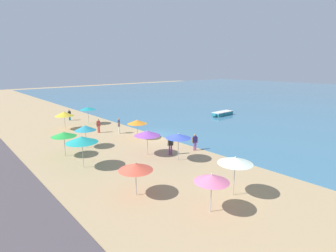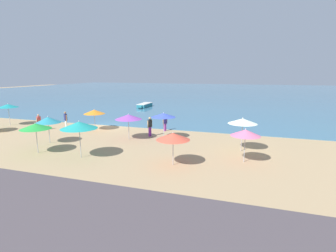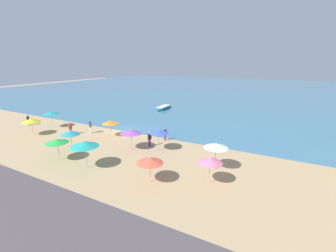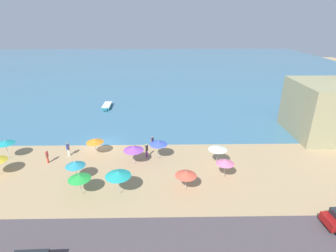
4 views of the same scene
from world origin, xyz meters
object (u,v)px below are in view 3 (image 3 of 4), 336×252
at_px(beach_umbrella_1, 210,160).
at_px(beach_umbrella_7, 57,141).
at_px(beach_umbrella_6, 31,120).
at_px(skiff_nearshore, 163,108).
at_px(bather_0, 149,138).
at_px(beach_umbrella_3, 85,144).
at_px(bather_2, 90,126).
at_px(beach_umbrella_8, 111,122).
at_px(bather_1, 70,128).
at_px(beach_umbrella_0, 131,132).
at_px(beach_umbrella_9, 159,132).
at_px(beach_umbrella_4, 51,113).
at_px(beach_umbrella_10, 216,146).
at_px(bather_3, 165,134).
at_px(beach_umbrella_2, 70,132).
at_px(beach_umbrella_5, 150,160).
at_px(bather_4, 28,120).

relative_size(beach_umbrella_1, beach_umbrella_7, 1.00).
relative_size(beach_umbrella_6, skiff_nearshore, 0.54).
height_order(bather_0, skiff_nearshore, bather_0).
xyz_separation_m(beach_umbrella_3, bather_2, (-7.52, 7.76, -1.30)).
xyz_separation_m(beach_umbrella_8, bather_1, (-5.27, -2.01, -0.94)).
xyz_separation_m(beach_umbrella_6, beach_umbrella_8, (9.64, 4.42, -0.11)).
bearing_deg(beach_umbrella_8, beach_umbrella_0, -25.34).
bearing_deg(bather_1, beach_umbrella_9, 3.15).
bearing_deg(bather_1, skiff_nearshore, 81.32).
relative_size(beach_umbrella_4, beach_umbrella_8, 1.13).
relative_size(beach_umbrella_4, beach_umbrella_10, 0.96).
relative_size(beach_umbrella_10, bather_2, 1.42).
relative_size(beach_umbrella_1, beach_umbrella_4, 0.93).
xyz_separation_m(beach_umbrella_9, bather_2, (-11.27, 0.94, -1.12)).
relative_size(beach_umbrella_1, bather_3, 1.41).
distance_m(beach_umbrella_3, beach_umbrella_7, 3.71).
distance_m(beach_umbrella_9, bather_0, 1.91).
distance_m(beach_umbrella_3, beach_umbrella_6, 14.31).
xyz_separation_m(beach_umbrella_1, beach_umbrella_2, (-15.73, -0.11, -0.01)).
xyz_separation_m(beach_umbrella_3, bather_3, (2.88, 9.83, -1.41)).
relative_size(beach_umbrella_3, beach_umbrella_5, 1.20).
height_order(beach_umbrella_9, bather_0, beach_umbrella_9).
bearing_deg(beach_umbrella_0, beach_umbrella_9, 21.10).
bearing_deg(beach_umbrella_8, bather_0, -7.44).
distance_m(beach_umbrella_1, bather_2, 19.13).
relative_size(beach_umbrella_3, beach_umbrella_10, 1.03).
bearing_deg(bather_2, beach_umbrella_2, -63.51).
distance_m(bather_0, bather_2, 9.79).
bearing_deg(beach_umbrella_1, beach_umbrella_2, -179.59).
bearing_deg(beach_umbrella_9, beach_umbrella_2, -153.14).
distance_m(beach_umbrella_2, skiff_nearshore, 23.91).
height_order(beach_umbrella_10, bather_0, beach_umbrella_10).
xyz_separation_m(beach_umbrella_5, beach_umbrella_6, (-20.38, 3.12, 0.10)).
xyz_separation_m(beach_umbrella_2, beach_umbrella_10, (15.43, 2.69, 0.31)).
bearing_deg(bather_4, beach_umbrella_7, -22.42).
height_order(bather_3, bather_4, bather_3).
bearing_deg(beach_umbrella_0, beach_umbrella_3, -98.74).
height_order(beach_umbrella_9, bather_3, beach_umbrella_9).
distance_m(bather_2, bather_3, 10.60).
bearing_deg(beach_umbrella_8, beach_umbrella_5, -35.10).
bearing_deg(skiff_nearshore, beach_umbrella_3, -76.35).
xyz_separation_m(beach_umbrella_6, beach_umbrella_10, (24.38, 1.46, 0.30)).
relative_size(beach_umbrella_10, bather_3, 1.58).
relative_size(beach_umbrella_1, beach_umbrella_2, 0.99).
relative_size(beach_umbrella_5, bather_2, 1.21).
bearing_deg(beach_umbrella_4, beach_umbrella_8, 4.78).
height_order(bather_2, bather_4, bather_2).
relative_size(beach_umbrella_4, beach_umbrella_7, 1.08).
bearing_deg(beach_umbrella_6, bather_3, 20.22).
height_order(beach_umbrella_2, beach_umbrella_10, beach_umbrella_10).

